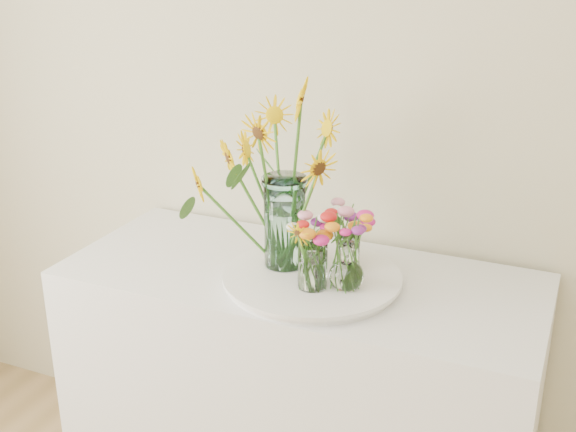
# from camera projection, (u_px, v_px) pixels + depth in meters

# --- Properties ---
(counter) EXTENTS (1.40, 0.60, 0.90)m
(counter) POSITION_uv_depth(u_px,v_px,m) (299.00, 402.00, 2.27)
(counter) COLOR white
(counter) RESTS_ON ground_plane
(tray) EXTENTS (0.48, 0.48, 0.02)m
(tray) POSITION_uv_depth(u_px,v_px,m) (312.00, 280.00, 2.04)
(tray) COLOR white
(tray) RESTS_ON counter
(mason_jar) EXTENTS (0.15, 0.15, 0.27)m
(mason_jar) POSITION_uv_depth(u_px,v_px,m) (285.00, 222.00, 2.05)
(mason_jar) COLOR #B7F4F6
(mason_jar) RESTS_ON tray
(sunflower_bouquet) EXTENTS (1.04, 1.04, 0.54)m
(sunflower_bouquet) POSITION_uv_depth(u_px,v_px,m) (284.00, 178.00, 2.00)
(sunflower_bouquet) COLOR yellow
(sunflower_bouquet) RESTS_ON tray
(small_vase_a) EXTENTS (0.10, 0.10, 0.14)m
(small_vase_a) POSITION_uv_depth(u_px,v_px,m) (312.00, 266.00, 1.94)
(small_vase_a) COLOR white
(small_vase_a) RESTS_ON tray
(wildflower_posy_a) EXTENTS (0.17, 0.17, 0.23)m
(wildflower_posy_a) POSITION_uv_depth(u_px,v_px,m) (313.00, 250.00, 1.92)
(wildflower_posy_a) COLOR orange
(wildflower_posy_a) RESTS_ON tray
(small_vase_b) EXTENTS (0.11, 0.11, 0.14)m
(small_vase_b) POSITION_uv_depth(u_px,v_px,m) (347.00, 266.00, 1.93)
(small_vase_b) COLOR white
(small_vase_b) RESTS_ON tray
(wildflower_posy_b) EXTENTS (0.19, 0.19, 0.23)m
(wildflower_posy_b) POSITION_uv_depth(u_px,v_px,m) (347.00, 250.00, 1.92)
(wildflower_posy_b) COLOR orange
(wildflower_posy_b) RESTS_ON tray
(small_vase_c) EXTENTS (0.06, 0.06, 0.11)m
(small_vase_c) POSITION_uv_depth(u_px,v_px,m) (349.00, 250.00, 2.07)
(small_vase_c) COLOR white
(small_vase_c) RESTS_ON tray
(wildflower_posy_c) EXTENTS (0.20, 0.20, 0.20)m
(wildflower_posy_c) POSITION_uv_depth(u_px,v_px,m) (349.00, 236.00, 2.05)
(wildflower_posy_c) COLOR orange
(wildflower_posy_c) RESTS_ON tray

